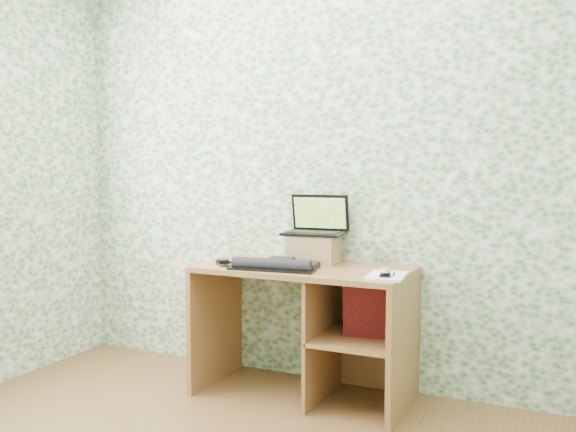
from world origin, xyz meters
The scene contains 10 objects.
wall_back centered at (0.00, 1.75, 1.30)m, with size 3.50×3.50×0.00m, color silver.
desk centered at (0.08, 1.47, 0.48)m, with size 1.20×0.60×0.75m.
riser centered at (0.00, 1.58, 0.83)m, with size 0.28×0.23×0.17m, color olive.
laptop centered at (0.00, 1.62, 0.97)m, with size 0.37×0.27×0.23m.
keyboard centered at (-0.10, 1.30, 0.77)m, with size 0.49×0.30×0.07m.
headphones centered at (-0.39, 1.30, 0.76)m, with size 0.22×0.19×0.03m.
notepad centered at (0.52, 1.32, 0.76)m, with size 0.19×0.27×0.01m, color white.
mouse centered at (0.52, 1.27, 0.78)m, with size 0.06×0.10×0.03m, color #B3B3B5.
pen centered at (0.55, 1.34, 0.77)m, with size 0.01×0.01×0.11m, color black.
red_box centered at (0.37, 1.44, 0.53)m, with size 0.24×0.08×0.28m, color maroon.
Camera 1 is at (1.43, -1.86, 1.35)m, focal length 40.00 mm.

